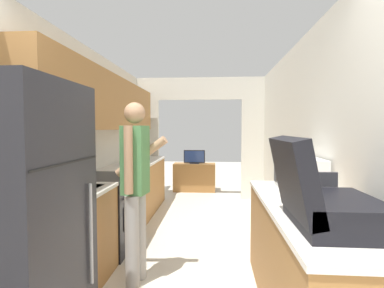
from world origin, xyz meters
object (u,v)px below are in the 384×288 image
suitcase (321,199)px  microwave (299,174)px  refrigerator (10,225)px  range_oven (104,213)px  person (135,186)px  book_stack (307,199)px  tv_cabinet (194,177)px  television (194,157)px

suitcase → microwave: 1.09m
refrigerator → range_oven: 1.78m
range_oven → suitcase: size_ratio=1.60×
person → book_stack: bearing=-97.0°
person → tv_cabinet: size_ratio=1.76×
range_oven → refrigerator: bearing=-87.7°
book_stack → tv_cabinet: (-1.18, 4.59, -0.60)m
suitcase → book_stack: size_ratio=2.27×
microwave → book_stack: size_ratio=1.83×
person → book_stack: 1.50m
person → microwave: 1.54m
range_oven → microwave: size_ratio=1.99×
person → book_stack: size_ratio=5.97×
refrigerator → suitcase: bearing=1.5°
tv_cabinet → book_stack: bearing=-75.5°
microwave → television: 4.24m
refrigerator → microwave: 2.33m
person → microwave: person is taller
microwave → suitcase: bearing=-99.4°
refrigerator → microwave: (2.03, 1.12, 0.17)m
range_oven → tv_cabinet: range_oven is taller
refrigerator → tv_cabinet: (0.77, 5.20, -0.55)m
refrigerator → range_oven: size_ratio=1.69×
microwave → television: bearing=107.3°
refrigerator → suitcase: 1.86m
book_stack → tv_cabinet: book_stack is taller
tv_cabinet → range_oven: bearing=-103.6°
range_oven → microwave: microwave is taller
person → suitcase: 1.67m
television → tv_cabinet: bearing=90.0°
microwave → tv_cabinet: size_ratio=0.54×
microwave → book_stack: (-0.08, -0.50, -0.12)m
microwave → tv_cabinet: microwave is taller
microwave → book_stack: microwave is taller
microwave → book_stack: bearing=-98.6°
refrigerator → microwave: bearing=29.0°
tv_cabinet → television: (0.00, -0.04, 0.47)m
microwave → tv_cabinet: 4.33m
microwave → tv_cabinet: bearing=107.1°
microwave → range_oven: bearing=163.9°
range_oven → television: size_ratio=2.11×
microwave → refrigerator: bearing=-151.0°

